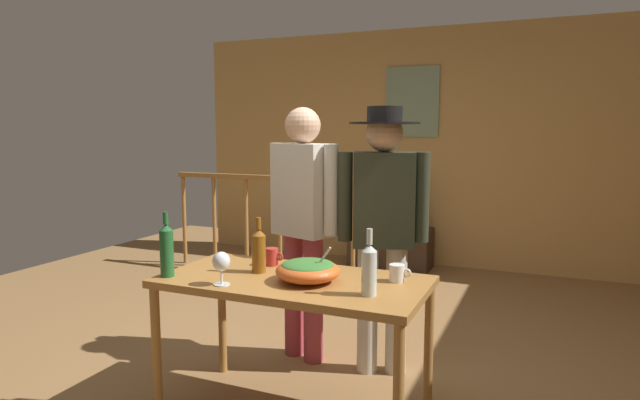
{
  "coord_description": "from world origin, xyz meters",
  "views": [
    {
      "loc": [
        1.2,
        -2.98,
        1.54
      ],
      "look_at": [
        -0.02,
        -0.13,
        1.14
      ],
      "focal_mm": 30.52,
      "sensor_mm": 36.0,
      "label": 1
    }
  ],
  "objects_px": {
    "mug_red": "(272,257)",
    "wine_bottle_amber": "(259,250)",
    "wine_bottle_green": "(167,249)",
    "mug_white": "(397,273)",
    "wine_glass": "(221,263)",
    "stair_railing": "(315,215)",
    "person_standing_left": "(303,212)",
    "framed_picture": "(412,102)",
    "person_standing_right": "(383,217)",
    "wine_bottle_clear": "(369,269)",
    "flat_screen_tv": "(390,204)",
    "serving_table": "(293,293)",
    "tv_console": "(390,247)",
    "salad_bowl": "(308,270)"
  },
  "relations": [
    {
      "from": "wine_glass",
      "to": "stair_railing",
      "type": "bearing_deg",
      "value": 104.48
    },
    {
      "from": "framed_picture",
      "to": "mug_red",
      "type": "distance_m",
      "value": 3.56
    },
    {
      "from": "wine_bottle_amber",
      "to": "person_standing_right",
      "type": "xyz_separation_m",
      "value": [
        0.5,
        0.68,
        0.11
      ]
    },
    {
      "from": "stair_railing",
      "to": "wine_bottle_amber",
      "type": "height_order",
      "value": "stair_railing"
    },
    {
      "from": "serving_table",
      "to": "salad_bowl",
      "type": "bearing_deg",
      "value": -17.4
    },
    {
      "from": "tv_console",
      "to": "salad_bowl",
      "type": "bearing_deg",
      "value": -81.44
    },
    {
      "from": "framed_picture",
      "to": "flat_screen_tv",
      "type": "xyz_separation_m",
      "value": [
        -0.14,
        -0.32,
        -1.13
      ]
    },
    {
      "from": "framed_picture",
      "to": "wine_bottle_clear",
      "type": "bearing_deg",
      "value": -79.05
    },
    {
      "from": "wine_bottle_green",
      "to": "mug_white",
      "type": "bearing_deg",
      "value": 18.47
    },
    {
      "from": "serving_table",
      "to": "person_standing_right",
      "type": "xyz_separation_m",
      "value": [
        0.27,
        0.71,
        0.32
      ]
    },
    {
      "from": "wine_bottle_amber",
      "to": "mug_red",
      "type": "distance_m",
      "value": 0.18
    },
    {
      "from": "flat_screen_tv",
      "to": "serving_table",
      "type": "xyz_separation_m",
      "value": [
        0.41,
        -3.28,
        -0.03
      ]
    },
    {
      "from": "mug_red",
      "to": "person_standing_right",
      "type": "distance_m",
      "value": 0.74
    },
    {
      "from": "wine_bottle_clear",
      "to": "person_standing_left",
      "type": "xyz_separation_m",
      "value": [
        -0.73,
        0.84,
        0.1
      ]
    },
    {
      "from": "framed_picture",
      "to": "wine_bottle_green",
      "type": "xyz_separation_m",
      "value": [
        -0.36,
        -3.84,
        -0.93
      ]
    },
    {
      "from": "stair_railing",
      "to": "person_standing_left",
      "type": "distance_m",
      "value": 2.02
    },
    {
      "from": "tv_console",
      "to": "person_standing_right",
      "type": "xyz_separation_m",
      "value": [
        0.68,
        -2.6,
        0.77
      ]
    },
    {
      "from": "flat_screen_tv",
      "to": "mug_white",
      "type": "relative_size",
      "value": 5.46
    },
    {
      "from": "mug_red",
      "to": "wine_bottle_amber",
      "type": "bearing_deg",
      "value": -88.0
    },
    {
      "from": "wine_glass",
      "to": "wine_bottle_clear",
      "type": "distance_m",
      "value": 0.74
    },
    {
      "from": "flat_screen_tv",
      "to": "mug_white",
      "type": "height_order",
      "value": "flat_screen_tv"
    },
    {
      "from": "stair_railing",
      "to": "mug_white",
      "type": "height_order",
      "value": "stair_railing"
    },
    {
      "from": "wine_glass",
      "to": "person_standing_right",
      "type": "xyz_separation_m",
      "value": [
        0.55,
        0.97,
        0.12
      ]
    },
    {
      "from": "tv_console",
      "to": "person_standing_left",
      "type": "distance_m",
      "value": 2.72
    },
    {
      "from": "wine_bottle_amber",
      "to": "person_standing_right",
      "type": "height_order",
      "value": "person_standing_right"
    },
    {
      "from": "serving_table",
      "to": "person_standing_left",
      "type": "xyz_separation_m",
      "value": [
        -0.27,
        0.71,
        0.31
      ]
    },
    {
      "from": "salad_bowl",
      "to": "wine_bottle_clear",
      "type": "height_order",
      "value": "wine_bottle_clear"
    },
    {
      "from": "framed_picture",
      "to": "salad_bowl",
      "type": "xyz_separation_m",
      "value": [
        0.36,
        -3.63,
        -1.02
      ]
    },
    {
      "from": "wine_bottle_green",
      "to": "mug_red",
      "type": "relative_size",
      "value": 3.08
    },
    {
      "from": "wine_glass",
      "to": "mug_red",
      "type": "height_order",
      "value": "wine_glass"
    },
    {
      "from": "framed_picture",
      "to": "wine_bottle_clear",
      "type": "distance_m",
      "value": 3.92
    },
    {
      "from": "person_standing_left",
      "to": "wine_bottle_clear",
      "type": "bearing_deg",
      "value": 150.11
    },
    {
      "from": "wine_glass",
      "to": "mug_white",
      "type": "xyz_separation_m",
      "value": [
        0.79,
        0.41,
        -0.07
      ]
    },
    {
      "from": "serving_table",
      "to": "wine_glass",
      "type": "relative_size",
      "value": 8.19
    },
    {
      "from": "framed_picture",
      "to": "wine_glass",
      "type": "relative_size",
      "value": 4.58
    },
    {
      "from": "framed_picture",
      "to": "wine_bottle_clear",
      "type": "relative_size",
      "value": 2.45
    },
    {
      "from": "wine_bottle_amber",
      "to": "person_standing_right",
      "type": "bearing_deg",
      "value": 53.73
    },
    {
      "from": "wine_bottle_green",
      "to": "wine_bottle_clear",
      "type": "distance_m",
      "value": 1.09
    },
    {
      "from": "wine_glass",
      "to": "wine_bottle_clear",
      "type": "height_order",
      "value": "wine_bottle_clear"
    },
    {
      "from": "salad_bowl",
      "to": "wine_glass",
      "type": "relative_size",
      "value": 1.95
    },
    {
      "from": "tv_console",
      "to": "person_standing_right",
      "type": "distance_m",
      "value": 2.8
    },
    {
      "from": "serving_table",
      "to": "wine_bottle_amber",
      "type": "distance_m",
      "value": 0.31
    },
    {
      "from": "serving_table",
      "to": "person_standing_left",
      "type": "bearing_deg",
      "value": 111.04
    },
    {
      "from": "wine_bottle_clear",
      "to": "person_standing_left",
      "type": "relative_size",
      "value": 0.19
    },
    {
      "from": "framed_picture",
      "to": "person_standing_right",
      "type": "bearing_deg",
      "value": -79.47
    },
    {
      "from": "serving_table",
      "to": "wine_bottle_clear",
      "type": "bearing_deg",
      "value": -15.49
    },
    {
      "from": "tv_console",
      "to": "person_standing_left",
      "type": "height_order",
      "value": "person_standing_left"
    },
    {
      "from": "mug_white",
      "to": "person_standing_left",
      "type": "distance_m",
      "value": 0.99
    },
    {
      "from": "flat_screen_tv",
      "to": "serving_table",
      "type": "bearing_deg",
      "value": -82.95
    },
    {
      "from": "serving_table",
      "to": "wine_bottle_clear",
      "type": "height_order",
      "value": "wine_bottle_clear"
    }
  ]
}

